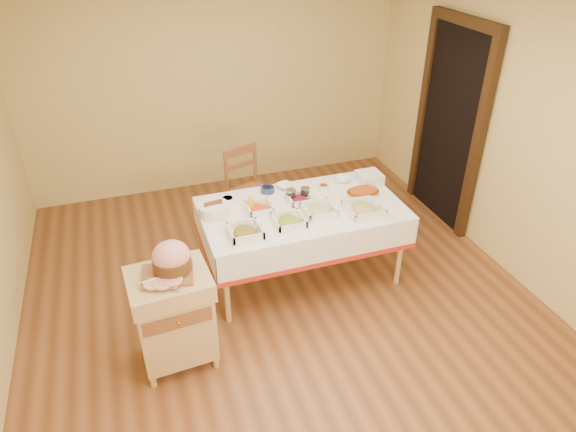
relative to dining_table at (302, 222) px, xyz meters
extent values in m
plane|color=brown|center=(-0.30, -0.30, -0.60)|extent=(5.00, 5.00, 0.00)
plane|color=#D8C074|center=(-0.30, 2.20, 0.70)|extent=(4.50, 0.00, 4.50)
plane|color=#D8C074|center=(1.95, -0.30, 0.70)|extent=(0.00, 5.00, 5.00)
cube|color=black|center=(1.91, 0.60, 0.45)|extent=(0.06, 0.90, 2.10)
cube|color=#331F10|center=(1.89, 0.10, 0.45)|extent=(0.08, 0.10, 2.10)
cube|color=#331F10|center=(1.89, 1.10, 0.45)|extent=(0.08, 0.10, 2.10)
cube|color=#331F10|center=(1.89, 0.60, 1.55)|extent=(0.08, 1.10, 0.10)
cube|color=tan|center=(0.00, 0.00, 0.13)|extent=(1.80, 1.00, 0.04)
cylinder|color=tan|center=(-0.82, -0.42, -0.24)|extent=(0.05, 0.05, 0.71)
cylinder|color=tan|center=(-0.82, 0.42, -0.24)|extent=(0.05, 0.05, 0.71)
cylinder|color=tan|center=(0.82, -0.42, -0.24)|extent=(0.05, 0.05, 0.71)
cylinder|color=tan|center=(0.82, 0.42, -0.24)|extent=(0.05, 0.05, 0.71)
cube|color=white|center=(0.00, 0.00, 0.16)|extent=(1.82, 1.02, 0.01)
cube|color=tan|center=(-1.29, -0.72, -0.21)|extent=(0.58, 0.49, 0.59)
cube|color=tan|center=(-1.29, -0.72, 0.16)|extent=(0.62, 0.53, 0.15)
cube|color=brown|center=(-1.29, -0.95, -0.01)|extent=(0.49, 0.04, 0.12)
sphere|color=gold|center=(-1.29, -0.96, -0.01)|extent=(0.03, 0.03, 0.03)
cylinder|color=tan|center=(-1.53, -0.91, -0.55)|extent=(0.05, 0.05, 0.10)
cylinder|color=tan|center=(-1.53, -0.52, -0.55)|extent=(0.05, 0.05, 0.10)
cylinder|color=tan|center=(-1.04, -0.91, -0.55)|extent=(0.05, 0.05, 0.10)
cylinder|color=tan|center=(-1.04, -0.52, -0.55)|extent=(0.05, 0.05, 0.10)
cube|color=brown|center=(-0.24, 0.90, -0.13)|extent=(0.53, 0.52, 0.03)
cylinder|color=brown|center=(-0.36, 0.67, -0.37)|extent=(0.04, 0.04, 0.46)
cylinder|color=brown|center=(-0.47, 1.02, -0.37)|extent=(0.04, 0.04, 0.46)
cylinder|color=brown|center=(-0.01, 0.78, -0.37)|extent=(0.04, 0.04, 0.46)
cylinder|color=brown|center=(-0.12, 1.13, -0.37)|extent=(0.04, 0.04, 0.46)
cylinder|color=brown|center=(-0.47, 1.02, 0.10)|extent=(0.04, 0.04, 0.49)
cylinder|color=brown|center=(-0.12, 1.13, 0.10)|extent=(0.04, 0.04, 0.49)
cube|color=brown|center=(-0.30, 1.07, 0.30)|extent=(0.38, 0.15, 0.09)
cube|color=brown|center=(-1.29, -0.72, 0.24)|extent=(0.36, 0.29, 0.02)
ellipsoid|color=#E49B93|center=(-1.24, -0.68, 0.37)|extent=(0.27, 0.25, 0.23)
cylinder|color=#523112|center=(-1.24, -0.68, 0.31)|extent=(0.28, 0.28, 0.09)
cube|color=silver|center=(-1.33, -0.86, 0.26)|extent=(0.23, 0.10, 0.00)
cylinder|color=silver|center=(-1.36, -0.76, 0.26)|extent=(0.27, 0.08, 0.01)
cube|color=white|center=(-0.60, -0.29, 0.17)|extent=(0.27, 0.27, 0.02)
ellipsoid|color=#B84115|center=(-0.60, -0.29, 0.20)|extent=(0.20, 0.20, 0.07)
cylinder|color=silver|center=(-0.54, -0.31, 0.20)|extent=(0.16, 0.01, 0.12)
cube|color=white|center=(-0.21, -0.24, 0.17)|extent=(0.25, 0.25, 0.01)
ellipsoid|color=gold|center=(-0.21, -0.24, 0.19)|extent=(0.19, 0.19, 0.07)
cylinder|color=silver|center=(-0.15, -0.26, 0.20)|extent=(0.14, 0.01, 0.10)
cube|color=white|center=(0.10, -0.16, 0.17)|extent=(0.27, 0.27, 0.02)
ellipsoid|color=#C7C26A|center=(0.10, -0.16, 0.20)|extent=(0.20, 0.20, 0.07)
cylinder|color=silver|center=(0.16, -0.18, 0.20)|extent=(0.15, 0.01, 0.11)
cube|color=white|center=(0.49, -0.27, 0.17)|extent=(0.31, 0.31, 0.02)
ellipsoid|color=tan|center=(0.49, -0.27, 0.20)|extent=(0.23, 0.23, 0.08)
cylinder|color=silver|center=(0.55, -0.30, 0.20)|extent=(0.16, 0.01, 0.12)
cube|color=white|center=(-0.39, 0.05, 0.17)|extent=(0.22, 0.22, 0.02)
ellipsoid|color=#EA4511|center=(-0.39, 0.05, 0.19)|extent=(0.17, 0.17, 0.06)
cylinder|color=silver|center=(-0.34, 0.03, 0.20)|extent=(0.15, 0.01, 0.11)
cube|color=white|center=(0.01, 0.09, 0.17)|extent=(0.21, 0.21, 0.01)
ellipsoid|color=maroon|center=(0.01, 0.09, 0.19)|extent=(0.16, 0.16, 0.06)
cylinder|color=silver|center=(0.06, 0.07, 0.20)|extent=(0.14, 0.01, 0.10)
cylinder|color=white|center=(-0.62, 0.29, 0.19)|extent=(0.12, 0.12, 0.06)
cylinder|color=black|center=(-0.62, 0.29, 0.21)|extent=(0.10, 0.10, 0.02)
cylinder|color=navy|center=(-0.21, 0.37, 0.19)|extent=(0.13, 0.13, 0.06)
cylinder|color=maroon|center=(-0.21, 0.37, 0.21)|extent=(0.10, 0.10, 0.02)
cylinder|color=white|center=(0.31, 0.25, 0.19)|extent=(0.10, 0.10, 0.05)
cylinder|color=#EA4511|center=(0.31, 0.25, 0.20)|extent=(0.08, 0.08, 0.02)
imported|color=white|center=(-0.03, 0.41, 0.18)|extent=(0.18, 0.18, 0.04)
imported|color=white|center=(0.55, 0.34, 0.19)|extent=(0.18, 0.18, 0.05)
cylinder|color=silver|center=(-0.05, 0.14, 0.21)|extent=(0.08, 0.08, 0.10)
cylinder|color=silver|center=(-0.05, 0.14, 0.27)|extent=(0.09, 0.09, 0.01)
cylinder|color=black|center=(-0.05, 0.14, 0.20)|extent=(0.07, 0.07, 0.07)
cylinder|color=silver|center=(0.08, 0.14, 0.21)|extent=(0.08, 0.08, 0.10)
cylinder|color=silver|center=(0.08, 0.14, 0.27)|extent=(0.09, 0.09, 0.01)
cylinder|color=black|center=(0.08, 0.14, 0.20)|extent=(0.07, 0.07, 0.07)
cylinder|color=yellow|center=(-0.45, 0.08, 0.23)|extent=(0.05, 0.05, 0.13)
cone|color=yellow|center=(-0.45, 0.08, 0.31)|extent=(0.03, 0.03, 0.03)
cylinder|color=white|center=(-0.78, 0.13, 0.21)|extent=(0.27, 0.27, 0.10)
cube|color=white|center=(0.80, 0.25, 0.17)|extent=(0.23, 0.23, 0.01)
cube|color=white|center=(0.80, 0.25, 0.18)|extent=(0.23, 0.23, 0.01)
cube|color=white|center=(0.80, 0.25, 0.20)|extent=(0.23, 0.23, 0.01)
cube|color=white|center=(0.80, 0.25, 0.21)|extent=(0.23, 0.23, 0.01)
cube|color=white|center=(0.80, 0.25, 0.22)|extent=(0.23, 0.23, 0.01)
cube|color=white|center=(0.80, 0.25, 0.24)|extent=(0.23, 0.23, 0.01)
cube|color=white|center=(0.80, 0.25, 0.25)|extent=(0.23, 0.23, 0.01)
ellipsoid|color=gold|center=(0.64, 0.05, 0.18)|extent=(0.32, 0.23, 0.03)
ellipsoid|color=#BB4A14|center=(0.64, 0.05, 0.19)|extent=(0.27, 0.19, 0.03)
camera|label=1|loc=(-1.41, -3.75, 2.51)|focal=32.00mm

